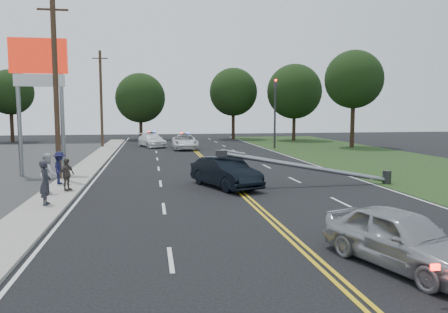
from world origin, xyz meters
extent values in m
plane|color=black|center=(0.00, 0.00, 0.00)|extent=(120.00, 120.00, 0.00)
cube|color=#9B958C|center=(-8.40, 10.00, 0.06)|extent=(1.80, 70.00, 0.12)
cube|color=gold|center=(0.00, 10.00, 0.01)|extent=(0.36, 80.00, 0.00)
cylinder|color=gray|center=(-11.70, 14.00, 3.50)|extent=(0.24, 0.24, 7.00)
cylinder|color=gray|center=(-9.30, 14.00, 3.50)|extent=(0.24, 0.24, 7.00)
cube|color=red|center=(-10.50, 14.00, 7.00)|extent=(3.20, 0.35, 2.00)
cube|color=white|center=(-10.50, 14.00, 5.60)|extent=(2.80, 0.30, 0.70)
cylinder|color=#2D2D30|center=(8.30, 30.00, 3.50)|extent=(0.20, 0.20, 7.00)
cube|color=#2D2D30|center=(8.30, 30.00, 6.60)|extent=(0.28, 0.28, 0.90)
sphere|color=#FF0C07|center=(8.30, 29.84, 6.90)|extent=(0.22, 0.22, 0.22)
cylinder|color=#2D2D30|center=(8.10, 8.00, 0.35)|extent=(0.44, 0.44, 0.70)
cylinder|color=gray|center=(3.67, 8.00, 0.98)|extent=(8.90, 0.24, 1.80)
cube|color=#2D2D30|center=(-0.76, 8.00, 1.76)|extent=(0.55, 0.32, 0.30)
cylinder|color=#382619|center=(-9.20, 12.00, 5.00)|extent=(0.28, 0.28, 10.00)
cube|color=#382619|center=(-9.20, 12.00, 9.20)|extent=(1.60, 0.10, 0.10)
cylinder|color=#382619|center=(-9.20, 34.00, 5.00)|extent=(0.28, 0.28, 10.00)
cube|color=#382619|center=(-9.20, 34.00, 9.20)|extent=(1.60, 0.10, 0.10)
cylinder|color=black|center=(-20.98, 44.03, 1.77)|extent=(0.44, 0.44, 3.54)
sphere|color=black|center=(-20.98, 44.03, 6.10)|extent=(5.49, 5.49, 5.49)
cylinder|color=black|center=(-5.48, 46.06, 1.60)|extent=(0.44, 0.44, 3.21)
sphere|color=black|center=(-5.48, 46.06, 5.53)|extent=(6.54, 6.54, 6.54)
cylinder|color=black|center=(6.84, 45.09, 1.84)|extent=(0.44, 0.44, 3.69)
sphere|color=black|center=(6.84, 45.09, 6.35)|extent=(6.43, 6.43, 6.43)
cylinder|color=black|center=(14.13, 41.29, 1.83)|extent=(0.44, 0.44, 3.66)
sphere|color=black|center=(14.13, 41.29, 6.31)|extent=(7.03, 7.03, 7.03)
cylinder|color=black|center=(16.63, 29.78, 2.05)|extent=(0.44, 0.44, 4.11)
sphere|color=black|center=(16.63, 29.78, 7.08)|extent=(6.01, 6.01, 6.01)
imported|color=black|center=(-0.50, 8.32, 0.77)|extent=(3.23, 4.94, 1.54)
imported|color=#94959B|center=(1.88, -3.44, 0.73)|extent=(2.93, 4.59, 1.45)
imported|color=white|center=(-0.85, 30.50, 0.73)|extent=(2.45, 5.29, 1.47)
imported|color=white|center=(-4.10, 34.03, 0.72)|extent=(3.43, 5.33, 1.44)
imported|color=#27272F|center=(-8.31, 4.96, 1.01)|extent=(0.46, 0.67, 1.78)
imported|color=silver|center=(-8.76, 7.50, 1.03)|extent=(0.91, 1.04, 1.83)
imported|color=#17183B|center=(-8.78, 10.07, 0.95)|extent=(0.64, 1.09, 1.66)
imported|color=#514841|center=(-8.08, 8.04, 0.89)|extent=(0.81, 0.95, 1.53)
camera|label=1|loc=(-4.14, -13.05, 3.84)|focal=35.00mm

